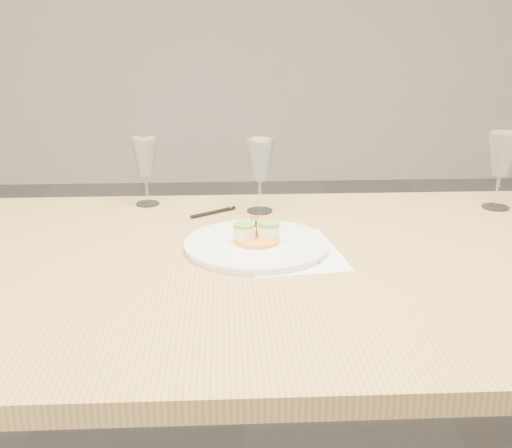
{
  "coord_description": "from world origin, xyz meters",
  "views": [
    {
      "loc": [
        -0.05,
        -1.24,
        1.25
      ],
      "look_at": [
        0.02,
        0.09,
        0.8
      ],
      "focal_mm": 45.0,
      "sensor_mm": 36.0,
      "label": 1
    }
  ],
  "objects_px": {
    "ballpoint_pen": "(214,212)",
    "wine_glass_2": "(260,162)",
    "wine_glass_3": "(502,156)",
    "dining_table": "(248,290)",
    "recipe_sheet": "(290,252)",
    "wine_glass_1": "(145,159)",
    "dinner_plate": "(257,243)"
  },
  "relations": [
    {
      "from": "ballpoint_pen",
      "to": "wine_glass_2",
      "type": "relative_size",
      "value": 0.61
    },
    {
      "from": "ballpoint_pen",
      "to": "wine_glass_3",
      "type": "bearing_deg",
      "value": -33.4
    },
    {
      "from": "dining_table",
      "to": "recipe_sheet",
      "type": "bearing_deg",
      "value": 25.1
    },
    {
      "from": "recipe_sheet",
      "to": "wine_glass_3",
      "type": "distance_m",
      "value": 0.66
    },
    {
      "from": "wine_glass_2",
      "to": "wine_glass_3",
      "type": "distance_m",
      "value": 0.62
    },
    {
      "from": "wine_glass_1",
      "to": "wine_glass_3",
      "type": "relative_size",
      "value": 0.9
    },
    {
      "from": "recipe_sheet",
      "to": "wine_glass_3",
      "type": "xyz_separation_m",
      "value": [
        0.57,
        0.3,
        0.14
      ]
    },
    {
      "from": "wine_glass_1",
      "to": "wine_glass_3",
      "type": "distance_m",
      "value": 0.92
    },
    {
      "from": "wine_glass_3",
      "to": "wine_glass_1",
      "type": "bearing_deg",
      "value": 175.14
    },
    {
      "from": "ballpoint_pen",
      "to": "wine_glass_3",
      "type": "height_order",
      "value": "wine_glass_3"
    },
    {
      "from": "dinner_plate",
      "to": "wine_glass_3",
      "type": "relative_size",
      "value": 1.58
    },
    {
      "from": "dining_table",
      "to": "dinner_plate",
      "type": "xyz_separation_m",
      "value": [
        0.02,
        0.07,
        0.08
      ]
    },
    {
      "from": "ballpoint_pen",
      "to": "wine_glass_1",
      "type": "xyz_separation_m",
      "value": [
        -0.18,
        0.09,
        0.12
      ]
    },
    {
      "from": "wine_glass_2",
      "to": "dining_table",
      "type": "bearing_deg",
      "value": -97.43
    },
    {
      "from": "recipe_sheet",
      "to": "wine_glass_1",
      "type": "height_order",
      "value": "wine_glass_1"
    },
    {
      "from": "dinner_plate",
      "to": "wine_glass_3",
      "type": "xyz_separation_m",
      "value": [
        0.64,
        0.27,
        0.13
      ]
    },
    {
      "from": "wine_glass_1",
      "to": "wine_glass_2",
      "type": "bearing_deg",
      "value": -14.81
    },
    {
      "from": "recipe_sheet",
      "to": "wine_glass_1",
      "type": "distance_m",
      "value": 0.53
    },
    {
      "from": "dinner_plate",
      "to": "recipe_sheet",
      "type": "height_order",
      "value": "dinner_plate"
    },
    {
      "from": "dining_table",
      "to": "wine_glass_2",
      "type": "xyz_separation_m",
      "value": [
        0.04,
        0.34,
        0.2
      ]
    },
    {
      "from": "ballpoint_pen",
      "to": "dining_table",
      "type": "bearing_deg",
      "value": -111.58
    },
    {
      "from": "dining_table",
      "to": "recipe_sheet",
      "type": "relative_size",
      "value": 8.43
    },
    {
      "from": "dinner_plate",
      "to": "wine_glass_1",
      "type": "relative_size",
      "value": 1.76
    },
    {
      "from": "recipe_sheet",
      "to": "wine_glass_2",
      "type": "bearing_deg",
      "value": 91.49
    },
    {
      "from": "dinner_plate",
      "to": "recipe_sheet",
      "type": "xyz_separation_m",
      "value": [
        0.07,
        -0.03,
        -0.01
      ]
    },
    {
      "from": "dining_table",
      "to": "wine_glass_3",
      "type": "relative_size",
      "value": 11.96
    },
    {
      "from": "wine_glass_2",
      "to": "wine_glass_3",
      "type": "xyz_separation_m",
      "value": [
        0.62,
        0.0,
        0.01
      ]
    },
    {
      "from": "dining_table",
      "to": "recipe_sheet",
      "type": "height_order",
      "value": "recipe_sheet"
    },
    {
      "from": "dinner_plate",
      "to": "ballpoint_pen",
      "type": "height_order",
      "value": "dinner_plate"
    },
    {
      "from": "dinner_plate",
      "to": "wine_glass_3",
      "type": "bearing_deg",
      "value": 22.82
    },
    {
      "from": "wine_glass_2",
      "to": "ballpoint_pen",
      "type": "bearing_deg",
      "value": -173.01
    },
    {
      "from": "wine_glass_1",
      "to": "wine_glass_3",
      "type": "height_order",
      "value": "wine_glass_3"
    }
  ]
}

